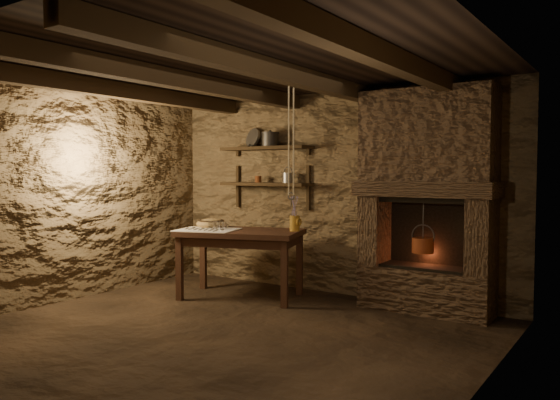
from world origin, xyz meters
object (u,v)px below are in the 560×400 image
Objects in this scene: stoneware_jug at (295,216)px; wooden_bowl at (211,224)px; iron_stockpot at (270,140)px; red_pot at (423,244)px; work_table at (241,261)px.

stoneware_jug is 1.09m from wooden_bowl.
iron_stockpot is (0.45, 0.61, 1.02)m from wooden_bowl.
red_pot is at bearing 11.21° from wooden_bowl.
work_table is 2.87× the size of red_pot.
stoneware_jug is 1.16m from iron_stockpot.
iron_stockpot is at bearing 76.29° from work_table.
work_table is 1.57m from iron_stockpot.
red_pot is (1.97, 0.54, 0.29)m from work_table.
wooden_bowl is 0.67× the size of red_pot.
stoneware_jug is 0.74× the size of red_pot.
stoneware_jug is at bearing 7.12° from work_table.
work_table is at bearing -5.95° from wooden_bowl.
iron_stockpot reaches higher than wooden_bowl.
red_pot is (2.46, 0.49, -0.12)m from wooden_bowl.
wooden_bowl is (-0.50, 0.05, 0.40)m from work_table.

